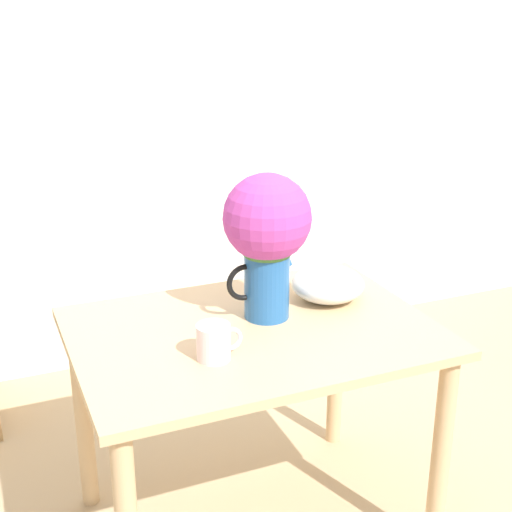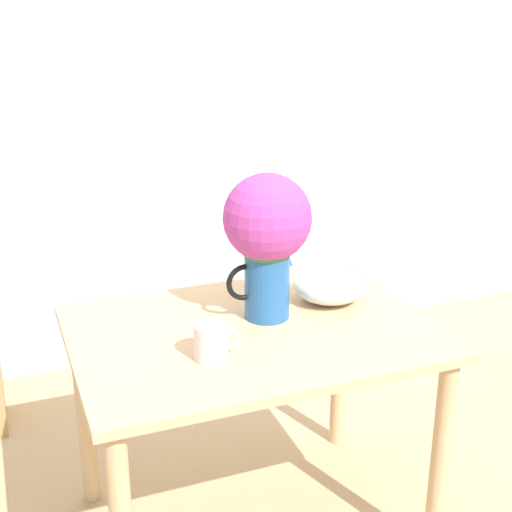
{
  "view_description": "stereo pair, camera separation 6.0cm",
  "coord_description": "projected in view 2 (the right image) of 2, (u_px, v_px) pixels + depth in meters",
  "views": [
    {
      "loc": [
        -0.85,
        -1.61,
        1.73
      ],
      "look_at": [
        -0.05,
        0.31,
        0.97
      ],
      "focal_mm": 50.0,
      "sensor_mm": 36.0,
      "label": 1
    },
    {
      "loc": [
        -0.8,
        -1.63,
        1.73
      ],
      "look_at": [
        -0.05,
        0.31,
        0.97
      ],
      "focal_mm": 50.0,
      "sensor_mm": 36.0,
      "label": 2
    }
  ],
  "objects": [
    {
      "name": "coffee_mug",
      "position": [
        212.0,
        341.0,
        2.02
      ],
      "size": [
        0.14,
        0.1,
        0.11
      ],
      "color": "silver",
      "rests_on": "table"
    },
    {
      "name": "wall_back",
      "position": [
        162.0,
        95.0,
        3.28
      ],
      "size": [
        8.0,
        0.05,
        2.6
      ],
      "color": "silver",
      "rests_on": "ground_plane"
    },
    {
      "name": "white_bowl",
      "position": [
        329.0,
        285.0,
        2.41
      ],
      "size": [
        0.25,
        0.25,
        0.11
      ],
      "color": "silver",
      "rests_on": "table"
    },
    {
      "name": "table",
      "position": [
        252.0,
        362.0,
        2.26
      ],
      "size": [
        1.12,
        0.8,
        0.75
      ],
      "color": "tan",
      "rests_on": "ground_plane"
    },
    {
      "name": "flower_vase",
      "position": [
        267.0,
        231.0,
        2.21
      ],
      "size": [
        0.28,
        0.28,
        0.47
      ],
      "color": "#235B9E",
      "rests_on": "table"
    }
  ]
}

